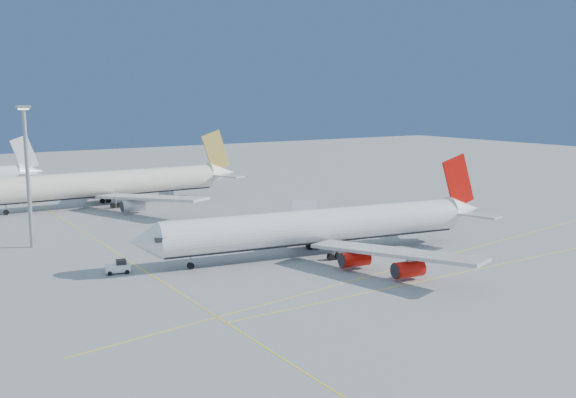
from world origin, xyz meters
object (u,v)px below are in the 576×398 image
Objects in this scene: pushback_tug at (118,267)px; light_mast at (27,165)px; airliner_virgin at (326,226)px; airliner_etihad at (112,183)px.

light_mast reaches higher than pushback_tug.
airliner_virgin is 54.69m from light_mast.
airliner_virgin is 0.96× the size of airliner_etihad.
pushback_tug is (-34.48, 7.62, -4.03)m from airliner_virgin.
light_mast is at bearing -125.25° from airliner_etihad.
light_mast is at bearing 118.90° from pushback_tug.
airliner_etihad reaches higher than pushback_tug.
airliner_etihad is at bearing 85.46° from pushback_tug.
airliner_virgin is at bearing -77.12° from airliner_etihad.
airliner_etihad is (-15.36, 70.43, 0.56)m from airliner_virgin.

